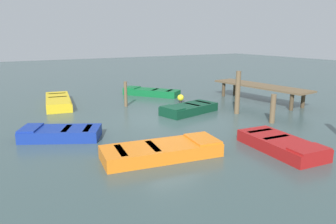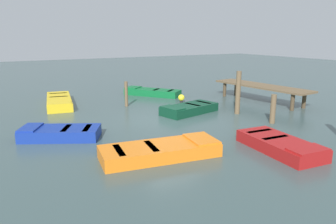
{
  "view_description": "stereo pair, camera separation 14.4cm",
  "coord_description": "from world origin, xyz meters",
  "px_view_note": "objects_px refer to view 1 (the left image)",
  "views": [
    {
      "loc": [
        11.99,
        -6.97,
        3.67
      ],
      "look_at": [
        0.0,
        0.0,
        0.35
      ],
      "focal_mm": 34.22,
      "sensor_mm": 36.0,
      "label": 1
    },
    {
      "loc": [
        12.07,
        -6.85,
        3.67
      ],
      "look_at": [
        0.0,
        0.0,
        0.35
      ],
      "focal_mm": 34.22,
      "sensor_mm": 36.0,
      "label": 2
    }
  ],
  "objects_px": {
    "rowboat_dark_green": "(189,109)",
    "rowboat_orange": "(162,150)",
    "mooring_piling_far_left": "(273,109)",
    "marker_buoy": "(181,98)",
    "dock_segment": "(260,87)",
    "rowboat_yellow": "(58,101)",
    "rowboat_red": "(281,144)",
    "rowboat_blue": "(60,133)",
    "mooring_piling_mid_right": "(126,94)",
    "mooring_piling_near_right": "(238,93)",
    "rowboat_green": "(151,92)"
  },
  "relations": [
    {
      "from": "rowboat_blue",
      "to": "marker_buoy",
      "type": "xyz_separation_m",
      "value": [
        -3.2,
        7.21,
        0.07
      ]
    },
    {
      "from": "rowboat_red",
      "to": "mooring_piling_far_left",
      "type": "relative_size",
      "value": 2.42
    },
    {
      "from": "rowboat_green",
      "to": "marker_buoy",
      "type": "xyz_separation_m",
      "value": [
        2.87,
        0.39,
        0.07
      ]
    },
    {
      "from": "rowboat_green",
      "to": "marker_buoy",
      "type": "distance_m",
      "value": 2.9
    },
    {
      "from": "dock_segment",
      "to": "marker_buoy",
      "type": "xyz_separation_m",
      "value": [
        -1.92,
        -4.12,
        -0.55
      ]
    },
    {
      "from": "dock_segment",
      "to": "mooring_piling_near_right",
      "type": "xyz_separation_m",
      "value": [
        1.57,
        -3.13,
        0.19
      ]
    },
    {
      "from": "rowboat_dark_green",
      "to": "mooring_piling_near_right",
      "type": "bearing_deg",
      "value": 134.3
    },
    {
      "from": "rowboat_dark_green",
      "to": "rowboat_green",
      "type": "height_order",
      "value": "same"
    },
    {
      "from": "rowboat_orange",
      "to": "rowboat_red",
      "type": "bearing_deg",
      "value": -13.42
    },
    {
      "from": "dock_segment",
      "to": "rowboat_orange",
      "type": "distance_m",
      "value": 10.17
    },
    {
      "from": "rowboat_orange",
      "to": "mooring_piling_near_right",
      "type": "xyz_separation_m",
      "value": [
        -3.15,
        5.87,
        0.81
      ]
    },
    {
      "from": "rowboat_orange",
      "to": "mooring_piling_near_right",
      "type": "height_order",
      "value": "mooring_piling_near_right"
    },
    {
      "from": "rowboat_orange",
      "to": "mooring_piling_mid_right",
      "type": "bearing_deg",
      "value": 84.2
    },
    {
      "from": "dock_segment",
      "to": "rowboat_orange",
      "type": "height_order",
      "value": "dock_segment"
    },
    {
      "from": "rowboat_dark_green",
      "to": "rowboat_blue",
      "type": "distance_m",
      "value": 6.34
    },
    {
      "from": "dock_segment",
      "to": "rowboat_yellow",
      "type": "distance_m",
      "value": 11.23
    },
    {
      "from": "rowboat_orange",
      "to": "dock_segment",
      "type": "bearing_deg",
      "value": 36.25
    },
    {
      "from": "rowboat_blue",
      "to": "mooring_piling_near_right",
      "type": "distance_m",
      "value": 8.24
    },
    {
      "from": "rowboat_yellow",
      "to": "mooring_piling_near_right",
      "type": "distance_m",
      "value": 9.49
    },
    {
      "from": "dock_segment",
      "to": "mooring_piling_near_right",
      "type": "distance_m",
      "value": 3.5
    },
    {
      "from": "dock_segment",
      "to": "rowboat_orange",
      "type": "relative_size",
      "value": 1.59
    },
    {
      "from": "dock_segment",
      "to": "rowboat_dark_green",
      "type": "xyz_separation_m",
      "value": [
        0.31,
        -5.06,
        -0.62
      ]
    },
    {
      "from": "rowboat_orange",
      "to": "mooring_piling_mid_right",
      "type": "distance_m",
      "value": 7.6
    },
    {
      "from": "rowboat_green",
      "to": "marker_buoy",
      "type": "relative_size",
      "value": 7.19
    },
    {
      "from": "rowboat_orange",
      "to": "mooring_piling_far_left",
      "type": "relative_size",
      "value": 3.04
    },
    {
      "from": "rowboat_blue",
      "to": "mooring_piling_mid_right",
      "type": "xyz_separation_m",
      "value": [
        -3.92,
        4.22,
        0.45
      ]
    },
    {
      "from": "rowboat_green",
      "to": "rowboat_orange",
      "type": "bearing_deg",
      "value": 117.61
    },
    {
      "from": "dock_segment",
      "to": "rowboat_yellow",
      "type": "xyz_separation_m",
      "value": [
        -4.74,
        -10.17,
        -0.62
      ]
    },
    {
      "from": "dock_segment",
      "to": "rowboat_blue",
      "type": "relative_size",
      "value": 2.01
    },
    {
      "from": "rowboat_red",
      "to": "rowboat_green",
      "type": "bearing_deg",
      "value": -179.05
    },
    {
      "from": "mooring_piling_near_right",
      "to": "mooring_piling_mid_right",
      "type": "height_order",
      "value": "mooring_piling_near_right"
    },
    {
      "from": "mooring_piling_far_left",
      "to": "marker_buoy",
      "type": "bearing_deg",
      "value": -168.21
    },
    {
      "from": "mooring_piling_far_left",
      "to": "mooring_piling_near_right",
      "type": "height_order",
      "value": "mooring_piling_near_right"
    },
    {
      "from": "rowboat_dark_green",
      "to": "rowboat_blue",
      "type": "bearing_deg",
      "value": -3.75
    },
    {
      "from": "rowboat_red",
      "to": "mooring_piling_near_right",
      "type": "distance_m",
      "value": 5.19
    },
    {
      "from": "rowboat_yellow",
      "to": "rowboat_red",
      "type": "relative_size",
      "value": 1.43
    },
    {
      "from": "rowboat_orange",
      "to": "mooring_piling_mid_right",
      "type": "xyz_separation_m",
      "value": [
        -7.35,
        1.89,
        0.45
      ]
    },
    {
      "from": "rowboat_dark_green",
      "to": "rowboat_red",
      "type": "relative_size",
      "value": 1.02
    },
    {
      "from": "rowboat_orange",
      "to": "marker_buoy",
      "type": "distance_m",
      "value": 8.24
    },
    {
      "from": "rowboat_blue",
      "to": "rowboat_red",
      "type": "bearing_deg",
      "value": 167.97
    },
    {
      "from": "rowboat_orange",
      "to": "marker_buoy",
      "type": "height_order",
      "value": "marker_buoy"
    },
    {
      "from": "mooring_piling_mid_right",
      "to": "rowboat_green",
      "type": "bearing_deg",
      "value": 129.66
    },
    {
      "from": "rowboat_dark_green",
      "to": "rowboat_orange",
      "type": "distance_m",
      "value": 5.91
    },
    {
      "from": "rowboat_red",
      "to": "rowboat_blue",
      "type": "xyz_separation_m",
      "value": [
        -4.89,
        -5.95,
        0.0
      ]
    },
    {
      "from": "rowboat_orange",
      "to": "mooring_piling_far_left",
      "type": "bearing_deg",
      "value": 18.98
    },
    {
      "from": "rowboat_green",
      "to": "mooring_piling_mid_right",
      "type": "bearing_deg",
      "value": 92.53
    },
    {
      "from": "rowboat_yellow",
      "to": "rowboat_orange",
      "type": "relative_size",
      "value": 1.13
    },
    {
      "from": "dock_segment",
      "to": "rowboat_green",
      "type": "distance_m",
      "value": 6.61
    },
    {
      "from": "rowboat_green",
      "to": "dock_segment",
      "type": "bearing_deg",
      "value": -173.89
    },
    {
      "from": "rowboat_dark_green",
      "to": "mooring_piling_mid_right",
      "type": "relative_size",
      "value": 2.32
    }
  ]
}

